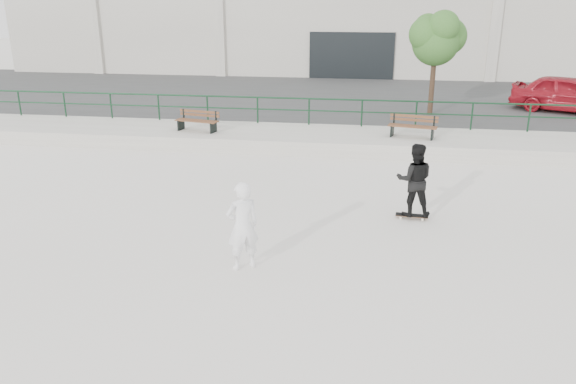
% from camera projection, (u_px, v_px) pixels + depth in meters
% --- Properties ---
extents(ground, '(120.00, 120.00, 0.00)m').
position_uv_depth(ground, '(296.00, 262.00, 11.47)').
color(ground, beige).
rests_on(ground, ground).
extents(ledge, '(30.00, 3.00, 0.50)m').
position_uv_depth(ledge, '(332.00, 140.00, 20.26)').
color(ledge, '#B2ACA3').
rests_on(ledge, ground).
extents(parking_strip, '(60.00, 14.00, 0.50)m').
position_uv_depth(parking_strip, '(345.00, 100.00, 28.19)').
color(parking_strip, '#393939').
rests_on(parking_strip, ground).
extents(railing, '(28.00, 0.06, 1.03)m').
position_uv_depth(railing, '(335.00, 106.00, 21.15)').
color(railing, '#143921').
rests_on(railing, ledge).
extents(commercial_building, '(44.20, 16.33, 8.00)m').
position_uv_depth(commercial_building, '(358.00, 5.00, 39.84)').
color(commercial_building, silver).
rests_on(commercial_building, ground).
extents(bench_left, '(1.67, 0.79, 0.74)m').
position_uv_depth(bench_left, '(198.00, 121.00, 20.42)').
color(bench_left, brown).
rests_on(bench_left, ledge).
extents(bench_right, '(1.73, 0.82, 0.77)m').
position_uv_depth(bench_right, '(413.00, 127.00, 19.49)').
color(bench_right, brown).
rests_on(bench_right, ledge).
extents(tree, '(2.35, 2.09, 4.18)m').
position_uv_depth(tree, '(437.00, 37.00, 22.41)').
color(tree, '#493124').
rests_on(tree, parking_strip).
extents(red_car, '(4.87, 3.54, 1.54)m').
position_uv_depth(red_car, '(568.00, 94.00, 23.68)').
color(red_car, maroon).
rests_on(red_car, parking_strip).
extents(skateboard, '(0.79, 0.26, 0.09)m').
position_uv_depth(skateboard, '(412.00, 216.00, 13.73)').
color(skateboard, black).
rests_on(skateboard, ground).
extents(standing_skater, '(0.88, 0.69, 1.79)m').
position_uv_depth(standing_skater, '(414.00, 180.00, 13.43)').
color(standing_skater, black).
rests_on(standing_skater, skateboard).
extents(seated_skater, '(0.79, 0.72, 1.81)m').
position_uv_depth(seated_skater, '(243.00, 226.00, 10.95)').
color(seated_skater, white).
rests_on(seated_skater, ground).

